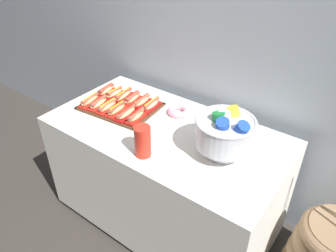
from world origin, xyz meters
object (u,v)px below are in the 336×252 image
object	(u,v)px
buffet_table	(165,175)
hot_dog_0	(90,100)
hot_dog_2	(108,107)
hot_dog_8	(123,96)
serving_tray	(121,107)
donut	(178,111)
hot_dog_9	(132,98)
hot_dog_4	(126,113)
hot_dog_7	(115,93)
hot_dog_10	(142,102)
cup_stack	(143,141)
hot_dog_1	(99,103)
hot_dog_3	(117,109)
punch_bowl	(225,131)
hot_dog_5	(136,116)
hot_dog_11	(151,105)
hot_dog_6	(106,90)

from	to	relation	value
buffet_table	hot_dog_0	xyz separation A→B (m)	(-0.57, -0.07, 0.40)
hot_dog_2	hot_dog_8	size ratio (longest dim) A/B	0.90
serving_tray	hot_dog_8	size ratio (longest dim) A/B	2.72
donut	hot_dog_9	bearing A→B (deg)	-167.20
hot_dog_4	hot_dog_7	distance (m)	0.28
hot_dog_7	hot_dog_10	bearing A→B (deg)	5.41
hot_dog_2	buffet_table	bearing A→B (deg)	7.58
hot_dog_0	cup_stack	world-z (taller)	cup_stack
hot_dog_1	hot_dog_3	distance (m)	0.15
hot_dog_10	cup_stack	size ratio (longest dim) A/B	0.97
hot_dog_0	punch_bowl	bearing A→B (deg)	3.81
hot_dog_10	cup_stack	distance (m)	0.51
hot_dog_2	hot_dog_4	world-z (taller)	hot_dog_2
serving_tray	hot_dog_7	size ratio (longest dim) A/B	3.22
hot_dog_0	hot_dog_5	distance (m)	0.38
hot_dog_9	buffet_table	bearing A→B (deg)	-17.72
punch_bowl	hot_dog_5	bearing A→B (deg)	-177.21
hot_dog_11	hot_dog_4	bearing A→B (deg)	-109.03
hot_dog_4	hot_dog_8	xyz separation A→B (m)	(-0.16, 0.15, 0.00)
hot_dog_0	hot_dog_10	bearing A→B (deg)	34.22
hot_dog_0	hot_dog_7	distance (m)	0.18
hot_dog_11	donut	size ratio (longest dim) A/B	1.23
hot_dog_11	punch_bowl	size ratio (longest dim) A/B	0.54
hot_dog_4	hot_dog_7	size ratio (longest dim) A/B	1.16
hot_dog_1	hot_dog_7	size ratio (longest dim) A/B	1.07
hot_dog_7	punch_bowl	size ratio (longest dim) A/B	0.51
buffet_table	hot_dog_7	size ratio (longest dim) A/B	9.08
hot_dog_5	hot_dog_7	xyz separation A→B (m)	(-0.31, 0.14, -0.00)
hot_dog_9	punch_bowl	xyz separation A→B (m)	(0.75, -0.12, 0.11)
hot_dog_2	hot_dog_5	size ratio (longest dim) A/B	1.05
hot_dog_3	hot_dog_1	bearing A→B (deg)	-174.59
buffet_table	hot_dog_9	bearing A→B (deg)	162.28
hot_dog_3	cup_stack	bearing A→B (deg)	-27.97
serving_tray	hot_dog_5	size ratio (longest dim) A/B	3.17
hot_dog_2	hot_dog_11	xyz separation A→B (m)	(0.21, 0.19, -0.00)
buffet_table	cup_stack	xyz separation A→B (m)	(0.05, -0.26, 0.45)
buffet_table	hot_dog_5	xyz separation A→B (m)	(-0.20, -0.03, 0.40)
hot_dog_6	hot_dog_10	world-z (taller)	hot_dog_6
hot_dog_5	donut	distance (m)	0.27
hot_dog_0	hot_dog_3	size ratio (longest dim) A/B	1.06
punch_bowl	hot_dog_11	bearing A→B (deg)	167.21
hot_dog_8	hot_dog_7	bearing A→B (deg)	-174.59
hot_dog_3	hot_dog_6	xyz separation A→B (m)	(-0.24, 0.14, -0.00)
buffet_table	donut	world-z (taller)	donut
hot_dog_10	hot_dog_7	bearing A→B (deg)	-174.59
hot_dog_10	donut	xyz separation A→B (m)	(0.25, 0.07, -0.02)
hot_dog_2	hot_dog_8	distance (m)	0.17
hot_dog_3	cup_stack	xyz separation A→B (m)	(0.39, -0.21, 0.05)
hot_dog_0	hot_dog_2	world-z (taller)	hot_dog_0
punch_bowl	hot_dog_1	bearing A→B (deg)	-176.32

